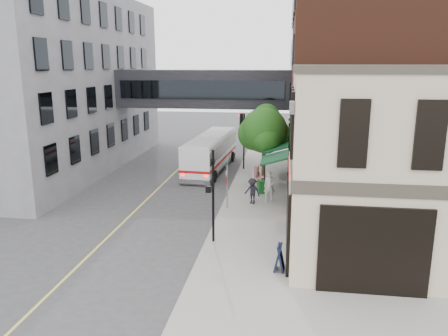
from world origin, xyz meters
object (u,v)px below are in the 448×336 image
(bus, at_px, (211,151))
(pedestrian_c, at_px, (252,191))
(pedestrian_a, at_px, (269,186))
(newspaper_box, at_px, (261,187))
(sandwich_board, at_px, (279,257))
(pedestrian_b, at_px, (257,178))

(bus, distance_m, pedestrian_c, 9.77)
(pedestrian_a, bearing_deg, bus, 110.65)
(newspaper_box, height_order, sandwich_board, sandwich_board)
(pedestrian_c, height_order, newspaper_box, pedestrian_c)
(newspaper_box, distance_m, sandwich_board, 11.00)
(pedestrian_b, xyz_separation_m, pedestrian_c, (-0.12, -2.70, -0.10))
(pedestrian_a, distance_m, newspaper_box, 1.74)
(pedestrian_a, xyz_separation_m, pedestrian_c, (-1.01, -0.65, -0.15))
(pedestrian_b, relative_size, sandwich_board, 1.58)
(pedestrian_a, relative_size, pedestrian_b, 1.06)
(pedestrian_c, bearing_deg, bus, 139.22)
(bus, distance_m, pedestrian_a, 9.67)
(bus, xyz_separation_m, pedestrian_a, (5.09, -8.21, -0.45))
(pedestrian_b, distance_m, pedestrian_c, 2.70)
(pedestrian_b, bearing_deg, bus, 111.15)
(newspaper_box, xyz_separation_m, sandwich_board, (1.39, -10.91, 0.14))
(pedestrian_c, bearing_deg, newspaper_box, 103.66)
(sandwich_board, bearing_deg, pedestrian_c, 106.22)
(pedestrian_b, height_order, pedestrian_c, pedestrian_b)
(pedestrian_a, xyz_separation_m, newspaper_box, (-0.59, 1.56, -0.52))
(newspaper_box, bearing_deg, pedestrian_c, -123.12)
(pedestrian_a, xyz_separation_m, pedestrian_b, (-0.89, 2.04, -0.05))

